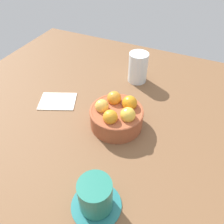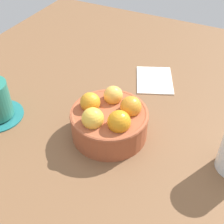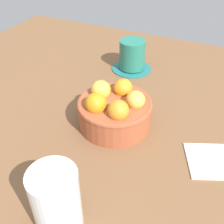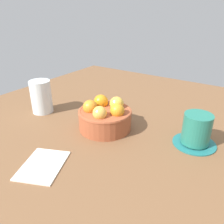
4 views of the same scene
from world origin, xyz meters
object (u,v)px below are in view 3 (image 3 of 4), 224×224
Objects in this scene: water_glass at (56,201)px; folded_napkin at (219,161)px; coffee_cup at (132,56)px; terracotta_bowl at (115,109)px.

folded_napkin is at bearing -130.88° from water_glass.
water_glass is (-8.23, 47.91, 1.52)cm from coffee_cup.
terracotta_bowl is 22.13cm from folded_napkin.
water_glass reaches higher than folded_napkin.
terracotta_bowl is 24.66cm from coffee_cup.
folded_napkin is (-21.78, 1.54, -3.55)cm from terracotta_bowl.
folded_napkin is at bearing 137.29° from coffee_cup.
water_glass reaches higher than coffee_cup.
folded_napkin is (-19.40, -22.41, -5.06)cm from water_glass.
coffee_cup is at bearing -80.25° from water_glass.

